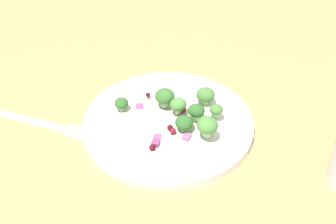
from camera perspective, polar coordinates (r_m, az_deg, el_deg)
The scene contains 22 objects.
ground_plane at distance 68.16cm, azimuth 1.68°, elevation -1.95°, with size 180.00×180.00×2.00cm, color tan.
plate at distance 66.25cm, azimuth -0.00°, elevation -1.23°, with size 24.75×24.75×1.70cm.
dressing_pool at distance 65.97cm, azimuth -0.00°, elevation -0.94°, with size 14.35×14.35×0.20cm, color white.
broccoli_floret_0 at distance 65.27cm, azimuth 6.04°, elevation 0.29°, with size 1.94×1.94×1.97cm.
broccoli_floret_1 at distance 66.79cm, azimuth -0.41°, elevation 1.93°, with size 2.90×2.90×2.93cm.
broccoli_floret_2 at distance 67.14cm, azimuth -5.83°, elevation 1.05°, with size 2.08×2.08×2.11cm.
broccoli_floret_3 at distance 63.08cm, azimuth 2.03°, elevation -1.36°, with size 2.54×2.54×2.57cm.
broccoli_floret_4 at distance 61.46cm, azimuth 4.94°, elevation -1.70°, with size 2.89×2.89×2.93cm.
broccoli_floret_5 at distance 64.49cm, azimuth 3.56°, elevation 0.13°, with size 2.41×2.41×2.44cm.
broccoli_floret_6 at distance 68.09cm, azimuth 4.70°, elevation 2.10°, with size 2.79×2.79×2.82cm.
broccoli_floret_7 at distance 65.49cm, azimuth 1.24°, elevation 0.80°, with size 2.40×2.40×2.43cm.
cranberry_0 at distance 69.41cm, azimuth -2.52°, elevation 2.16°, with size 0.73×0.73×0.73cm, color #4C0A14.
cranberry_1 at distance 62.95cm, azimuth 0.83°, elevation -2.42°, with size 0.87×0.87×0.87cm, color maroon.
cranberry_2 at distance 60.99cm, azimuth -1.97°, elevation -4.47°, with size 0.90×0.90×0.90cm, color #4C0A14.
cranberry_3 at distance 66.96cm, azimuth 2.21°, elevation 0.32°, with size 0.76×0.76×0.76cm, color #4C0A14.
cranberry_4 at distance 63.70cm, azimuth 0.26°, elevation -1.97°, with size 0.84×0.84×0.84cm, color #4C0A14.
onion_bit_0 at distance 61.65cm, azimuth -1.56°, elevation -3.82°, with size 1.18×1.03×0.40cm, color #843D75.
onion_bit_1 at distance 62.67cm, azimuth 2.36°, elevation -3.08°, with size 0.93×1.22×0.38cm, color #A35B93.
onion_bit_2 at distance 66.10cm, azimuth 2.02°, elevation -0.56°, with size 1.05×1.10×0.32cm, color #934C84.
onion_bit_3 at distance 68.46cm, azimuth -3.49°, elevation 0.81°, with size 1.12×1.20×0.39cm, color #934C84.
onion_bit_4 at distance 62.79cm, azimuth -1.35°, elevation -3.14°, with size 1.01×1.01×0.31cm, color #934C84.
fork at distance 69.69cm, azimuth -15.66°, elevation -1.25°, with size 2.50×18.64×0.50cm.
Camera 1 is at (49.49, 13.85, 43.77)cm, focal length 48.84 mm.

